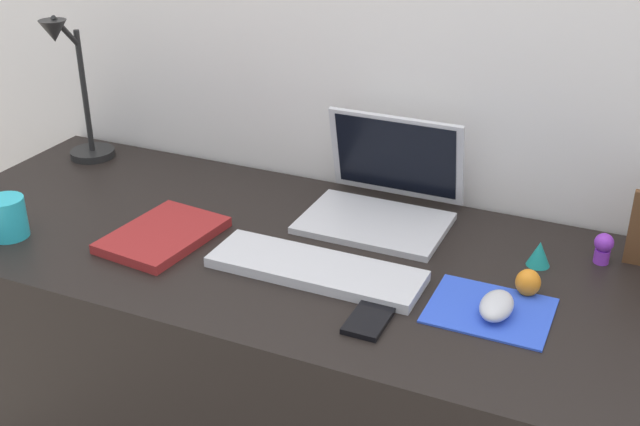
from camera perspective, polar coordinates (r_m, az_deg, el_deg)
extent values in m
cube|color=silver|center=(1.85, 3.66, 4.89)|extent=(2.88, 0.05, 1.67)
cube|color=black|center=(1.79, -1.08, -13.09)|extent=(1.68, 0.66, 0.74)
cube|color=silver|center=(1.68, 3.88, -0.73)|extent=(0.30, 0.21, 0.01)
cube|color=silver|center=(1.74, 5.48, 4.07)|extent=(0.30, 0.06, 0.20)
cube|color=black|center=(1.74, 5.42, 4.05)|extent=(0.27, 0.04, 0.17)
cube|color=silver|center=(1.50, -0.31, -4.02)|extent=(0.41, 0.13, 0.02)
cube|color=blue|center=(1.43, 12.05, -6.83)|extent=(0.21, 0.17, 0.00)
ellipsoid|color=silver|center=(1.41, 12.52, -6.49)|extent=(0.06, 0.10, 0.03)
cube|color=black|center=(1.38, 3.69, -7.40)|extent=(0.06, 0.13, 0.01)
cylinder|color=black|center=(2.11, -15.95, 4.13)|extent=(0.11, 0.11, 0.02)
cylinder|color=black|center=(2.05, -16.51, 8.30)|extent=(0.01, 0.01, 0.30)
cylinder|color=black|center=(1.99, -17.78, 12.33)|extent=(0.01, 0.08, 0.08)
cone|color=black|center=(1.96, -18.52, 12.24)|extent=(0.06, 0.06, 0.05)
cube|color=maroon|center=(1.65, -11.17, -1.56)|extent=(0.19, 0.26, 0.02)
cylinder|color=#28B7CC|center=(1.74, -21.48, -0.31)|extent=(0.08, 0.08, 0.08)
ellipsoid|color=orange|center=(1.48, 14.67, -4.84)|extent=(0.05, 0.05, 0.05)
cone|color=teal|center=(1.58, 15.41, -2.82)|extent=(0.05, 0.05, 0.05)
cylinder|color=purple|center=(1.63, 19.51, -2.93)|extent=(0.03, 0.03, 0.03)
sphere|color=purple|center=(1.61, 19.66, -2.01)|extent=(0.04, 0.04, 0.04)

